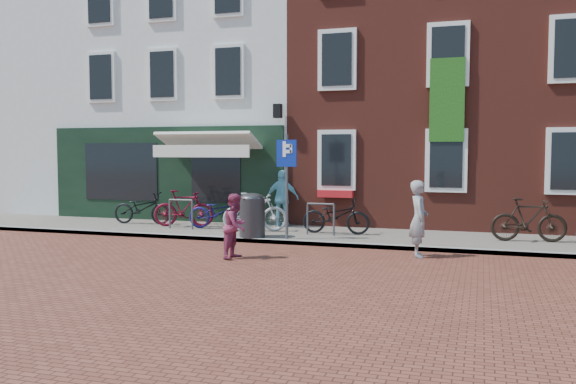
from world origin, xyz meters
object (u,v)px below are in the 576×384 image
(boy, at_px, (236,226))
(bicycle_5, at_px, (529,220))
(litter_bin, at_px, (252,213))
(bicycle_1, at_px, (184,208))
(cafe_person, at_px, (282,198))
(bicycle_2, at_px, (220,212))
(parking_sign, at_px, (287,170))
(bicycle_3, at_px, (255,212))
(bicycle_0, at_px, (142,208))
(bicycle_4, at_px, (336,216))
(woman, at_px, (419,219))

(boy, distance_m, bicycle_5, 7.01)
(litter_bin, relative_size, bicycle_1, 0.68)
(cafe_person, height_order, bicycle_2, cafe_person)
(parking_sign, height_order, bicycle_1, parking_sign)
(bicycle_1, distance_m, bicycle_3, 2.32)
(cafe_person, xyz_separation_m, bicycle_0, (-4.13, -0.75, -0.34))
(cafe_person, bearing_deg, boy, 91.71)
(bicycle_3, bearing_deg, bicycle_1, 65.11)
(bicycle_2, relative_size, bicycle_4, 1.00)
(cafe_person, distance_m, bicycle_5, 6.58)
(woman, relative_size, bicycle_5, 0.95)
(bicycle_3, bearing_deg, parking_sign, -147.99)
(bicycle_1, bearing_deg, boy, -153.53)
(bicycle_4, bearing_deg, bicycle_3, 95.00)
(bicycle_1, relative_size, bicycle_4, 0.97)
(litter_bin, distance_m, bicycle_0, 4.38)
(bicycle_2, relative_size, bicycle_3, 1.03)
(boy, distance_m, bicycle_0, 6.07)
(parking_sign, distance_m, bicycle_4, 2.02)
(bicycle_0, bearing_deg, bicycle_1, -102.61)
(bicycle_5, bearing_deg, parking_sign, 97.50)
(woman, bearing_deg, bicycle_2, 56.81)
(bicycle_3, height_order, bicycle_4, bicycle_3)
(parking_sign, bearing_deg, bicycle_3, 138.82)
(bicycle_4, bearing_deg, boy, 159.67)
(boy, bearing_deg, bicycle_0, 55.22)
(cafe_person, bearing_deg, litter_bin, 84.63)
(litter_bin, bearing_deg, bicycle_4, 34.03)
(bicycle_4, distance_m, bicycle_5, 4.68)
(litter_bin, distance_m, bicycle_4, 2.24)
(bicycle_0, bearing_deg, bicycle_3, -103.19)
(woman, bearing_deg, bicycle_4, 34.52)
(bicycle_2, bearing_deg, bicycle_3, -104.10)
(parking_sign, height_order, bicycle_3, parking_sign)
(bicycle_0, bearing_deg, cafe_person, -85.17)
(boy, bearing_deg, bicycle_4, -14.55)
(litter_bin, relative_size, bicycle_0, 0.66)
(cafe_person, relative_size, bicycle_4, 0.91)
(woman, distance_m, boy, 3.89)
(woman, distance_m, bicycle_4, 3.26)
(bicycle_3, distance_m, bicycle_4, 2.19)
(litter_bin, height_order, boy, boy)
(litter_bin, bearing_deg, bicycle_1, 152.54)
(boy, distance_m, bicycle_4, 3.84)
(cafe_person, xyz_separation_m, bicycle_2, (-1.48, -1.07, -0.34))
(bicycle_1, distance_m, bicycle_2, 1.19)
(boy, relative_size, bicycle_1, 0.79)
(bicycle_1, xyz_separation_m, bicycle_2, (1.18, -0.14, -0.05))
(woman, relative_size, bicycle_2, 0.92)
(parking_sign, xyz_separation_m, cafe_person, (-0.90, 2.36, -0.89))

